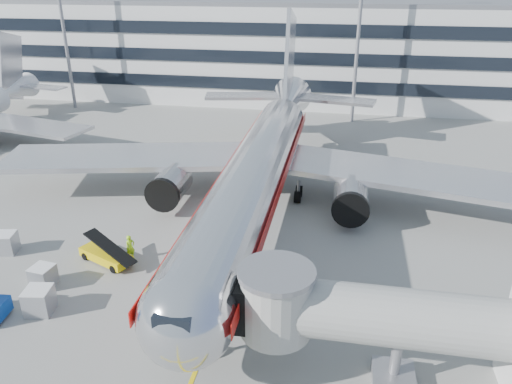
% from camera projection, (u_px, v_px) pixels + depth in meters
% --- Properties ---
extents(ground, '(180.00, 180.00, 0.00)m').
position_uv_depth(ground, '(233.00, 278.00, 35.33)').
color(ground, gray).
rests_on(ground, ground).
extents(lead_in_line, '(0.25, 70.00, 0.01)m').
position_uv_depth(lead_in_line, '(258.00, 215.00, 44.30)').
color(lead_in_line, yellow).
rests_on(lead_in_line, ground).
extents(main_jet, '(50.95, 48.70, 16.06)m').
position_uv_depth(main_jet, '(261.00, 164.00, 44.12)').
color(main_jet, silver).
rests_on(main_jet, ground).
extents(jet_bridge, '(17.80, 4.50, 7.00)m').
position_uv_depth(jet_bridge, '(436.00, 327.00, 24.57)').
color(jet_bridge, silver).
rests_on(jet_bridge, ground).
extents(terminal, '(150.00, 24.25, 15.60)m').
position_uv_depth(terminal, '(308.00, 48.00, 84.17)').
color(terminal, silver).
rests_on(terminal, ground).
extents(light_mast_west, '(2.40, 1.20, 25.45)m').
position_uv_depth(light_mast_west, '(60.00, 8.00, 72.69)').
color(light_mast_west, gray).
rests_on(light_mast_west, ground).
extents(light_mast_centre, '(2.40, 1.20, 25.45)m').
position_uv_depth(light_mast_centre, '(360.00, 12.00, 65.65)').
color(light_mast_centre, gray).
rests_on(light_mast_centre, ground).
extents(belt_loader, '(4.55, 3.16, 2.16)m').
position_uv_depth(belt_loader, '(106.00, 255.00, 37.03)').
color(belt_loader, '#DBBE09').
rests_on(belt_loader, ground).
extents(cargo_container_left, '(1.59, 1.59, 1.51)m').
position_uv_depth(cargo_container_left, '(43.00, 276.00, 34.16)').
color(cargo_container_left, '#A6A8AD').
rests_on(cargo_container_left, ground).
extents(cargo_container_right, '(1.79, 1.79, 1.60)m').
position_uv_depth(cargo_container_right, '(6.00, 243.00, 38.23)').
color(cargo_container_right, '#A6A8AD').
rests_on(cargo_container_right, ground).
extents(cargo_container_front, '(1.81, 1.81, 1.70)m').
position_uv_depth(cargo_container_front, '(39.00, 300.00, 31.51)').
color(cargo_container_front, '#A6A8AD').
rests_on(cargo_container_front, ground).
extents(ramp_worker, '(0.81, 0.86, 1.98)m').
position_uv_depth(ramp_worker, '(130.00, 248.00, 37.24)').
color(ramp_worker, '#96DC17').
rests_on(ramp_worker, ground).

